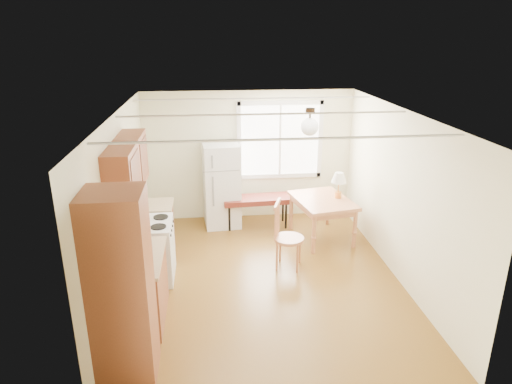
{
  "coord_description": "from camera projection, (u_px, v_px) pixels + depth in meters",
  "views": [
    {
      "loc": [
        -0.75,
        -6.03,
        3.53
      ],
      "look_at": [
        -0.05,
        0.67,
        1.15
      ],
      "focal_mm": 32.0,
      "sensor_mm": 36.0,
      "label": 1
    }
  ],
  "objects": [
    {
      "name": "dining_table",
      "position": [
        322.0,
        204.0,
        8.04
      ],
      "size": [
        1.1,
        1.34,
        0.75
      ],
      "rotation": [
        0.0,
        0.0,
        0.19
      ],
      "color": "#AF6943",
      "rests_on": "ground"
    },
    {
      "name": "kettle",
      "position": [
        131.0,
        246.0,
        5.7
      ],
      "size": [
        0.12,
        0.12,
        0.22
      ],
      "color": "red",
      "rests_on": "kitchen_run"
    },
    {
      "name": "pendant_light",
      "position": [
        310.0,
        126.0,
        6.6
      ],
      "size": [
        0.26,
        0.26,
        0.4
      ],
      "color": "#2E2014",
      "rests_on": "room_shell"
    },
    {
      "name": "table_lamp",
      "position": [
        339.0,
        180.0,
        7.96
      ],
      "size": [
        0.27,
        0.27,
        0.46
      ],
      "rotation": [
        0.0,
        0.0,
        0.33
      ],
      "color": "#D38E43",
      "rests_on": "dining_table"
    },
    {
      "name": "refrigerator",
      "position": [
        222.0,
        185.0,
        8.57
      ],
      "size": [
        0.71,
        0.71,
        1.59
      ],
      "rotation": [
        0.0,
        0.0,
        0.08
      ],
      "color": "white",
      "rests_on": "ground"
    },
    {
      "name": "kitchen_run",
      "position": [
        138.0,
        253.0,
        5.86
      ],
      "size": [
        0.65,
        3.4,
        2.2
      ],
      "color": "brown",
      "rests_on": "ground"
    },
    {
      "name": "window_unit",
      "position": [
        280.0,
        140.0,
        8.76
      ],
      "size": [
        1.64,
        0.05,
        1.51
      ],
      "color": "white",
      "rests_on": "room_shell"
    },
    {
      "name": "bench",
      "position": [
        257.0,
        200.0,
        8.59
      ],
      "size": [
        1.29,
        0.54,
        0.58
      ],
      "rotation": [
        0.0,
        0.0,
        0.05
      ],
      "color": "#581C14",
      "rests_on": "ground"
    },
    {
      "name": "chair",
      "position": [
        283.0,
        230.0,
        7.06
      ],
      "size": [
        0.51,
        0.51,
        1.07
      ],
      "rotation": [
        0.0,
        0.0,
        -0.32
      ],
      "color": "#AF6943",
      "rests_on": "ground"
    },
    {
      "name": "room_shell",
      "position": [
        265.0,
        201.0,
        6.48
      ],
      "size": [
        4.6,
        5.6,
        2.62
      ],
      "color": "#593712",
      "rests_on": "ground"
    },
    {
      "name": "coffee_maker",
      "position": [
        128.0,
        265.0,
        5.15
      ],
      "size": [
        0.24,
        0.28,
        0.36
      ],
      "rotation": [
        0.0,
        0.0,
        0.33
      ],
      "color": "black",
      "rests_on": "kitchen_run"
    }
  ]
}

